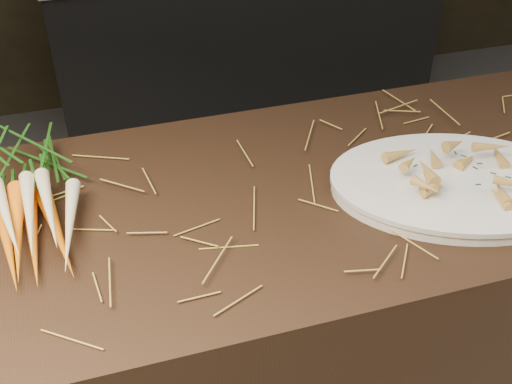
% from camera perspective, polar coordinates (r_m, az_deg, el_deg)
% --- Properties ---
extents(main_counter, '(2.40, 0.70, 0.90)m').
position_cam_1_polar(main_counter, '(1.67, 7.03, -11.65)').
color(main_counter, black).
rests_on(main_counter, ground).
extents(back_counter, '(1.82, 0.62, 0.84)m').
position_cam_1_polar(back_counter, '(3.24, -1.14, 13.72)').
color(back_counter, black).
rests_on(back_counter, ground).
extents(straw_bedding, '(1.40, 0.60, 0.02)m').
position_cam_1_polar(straw_bedding, '(1.36, 8.44, 1.31)').
color(straw_bedding, '#B08A2D').
rests_on(straw_bedding, main_counter).
extents(root_veg_bunch, '(0.20, 0.51, 0.09)m').
position_cam_1_polar(root_veg_bunch, '(1.35, -19.88, 0.82)').
color(root_veg_bunch, '#DE6406').
rests_on(root_veg_bunch, main_counter).
extents(serving_platter, '(0.60, 0.49, 0.03)m').
position_cam_1_polar(serving_platter, '(1.38, 17.41, 0.50)').
color(serving_platter, white).
rests_on(serving_platter, main_counter).
extents(roasted_veg_heap, '(0.30, 0.25, 0.06)m').
position_cam_1_polar(roasted_veg_heap, '(1.35, 17.74, 1.94)').
color(roasted_veg_heap, '#AF7C36').
rests_on(roasted_veg_heap, serving_platter).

